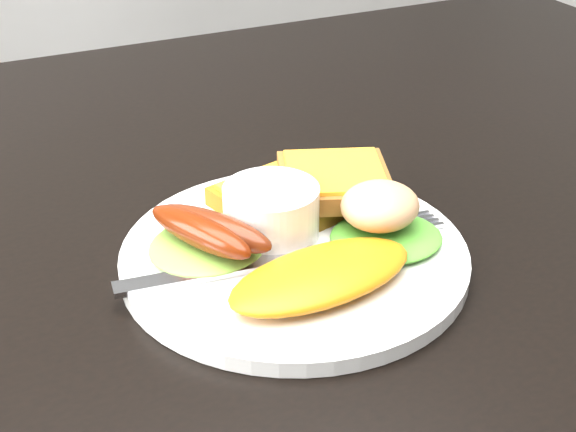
{
  "coord_description": "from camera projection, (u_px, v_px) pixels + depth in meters",
  "views": [
    {
      "loc": [
        -0.23,
        -0.53,
        1.06
      ],
      "look_at": [
        -0.03,
        -0.1,
        0.78
      ],
      "focal_mm": 50.0,
      "sensor_mm": 36.0,
      "label": 1
    }
  ],
  "objects": [
    {
      "name": "dining_table",
      "position": [
        265.0,
        207.0,
        0.66
      ],
      "size": [
        1.2,
        0.8,
        0.04
      ],
      "primitive_type": "cube",
      "color": "black",
      "rests_on": "ground"
    },
    {
      "name": "plate",
      "position": [
        294.0,
        255.0,
        0.55
      ],
      "size": [
        0.24,
        0.24,
        0.01
      ],
      "primitive_type": "cylinder",
      "color": "white",
      "rests_on": "dining_table"
    },
    {
      "name": "lettuce_left",
      "position": [
        209.0,
        244.0,
        0.54
      ],
      "size": [
        0.1,
        0.1,
        0.01
      ],
      "primitive_type": "ellipsoid",
      "rotation": [
        0.0,
        0.0,
        0.32
      ],
      "color": "olive",
      "rests_on": "plate"
    },
    {
      "name": "lettuce_right",
      "position": [
        386.0,
        237.0,
        0.55
      ],
      "size": [
        0.09,
        0.09,
        0.01
      ],
      "primitive_type": "ellipsoid",
      "rotation": [
        0.0,
        0.0,
        -0.24
      ],
      "color": "#2A8F1E",
      "rests_on": "plate"
    },
    {
      "name": "omelette",
      "position": [
        322.0,
        275.0,
        0.5
      ],
      "size": [
        0.14,
        0.08,
        0.02
      ],
      "primitive_type": "ellipsoid",
      "rotation": [
        0.0,
        0.0,
        0.12
      ],
      "color": "orange",
      "rests_on": "plate"
    },
    {
      "name": "sausage_a",
      "position": [
        200.0,
        231.0,
        0.53
      ],
      "size": [
        0.06,
        0.09,
        0.02
      ],
      "primitive_type": "ellipsoid",
      "rotation": [
        0.0,
        0.0,
        0.43
      ],
      "color": "maroon",
      "rests_on": "lettuce_left"
    },
    {
      "name": "sausage_b",
      "position": [
        212.0,
        228.0,
        0.53
      ],
      "size": [
        0.07,
        0.09,
        0.02
      ],
      "primitive_type": "ellipsoid",
      "rotation": [
        0.0,
        0.0,
        0.58
      ],
      "color": "#682F0E",
      "rests_on": "lettuce_left"
    },
    {
      "name": "ramekin",
      "position": [
        271.0,
        213.0,
        0.55
      ],
      "size": [
        0.07,
        0.07,
        0.04
      ],
      "primitive_type": "cylinder",
      "rotation": [
        0.0,
        0.0,
        -0.12
      ],
      "color": "white",
      "rests_on": "plate"
    },
    {
      "name": "toast_a",
      "position": [
        285.0,
        200.0,
        0.59
      ],
      "size": [
        0.1,
        0.1,
        0.01
      ],
      "primitive_type": "cube",
      "rotation": [
        0.0,
        0.0,
        0.26
      ],
      "color": "brown",
      "rests_on": "plate"
    },
    {
      "name": "toast_b",
      "position": [
        334.0,
        181.0,
        0.59
      ],
      "size": [
        0.1,
        0.1,
        0.01
      ],
      "primitive_type": "cube",
      "rotation": [
        0.0,
        0.0,
        -0.37
      ],
      "color": "#95542A",
      "rests_on": "toast_a"
    },
    {
      "name": "potato_salad",
      "position": [
        380.0,
        206.0,
        0.55
      ],
      "size": [
        0.07,
        0.07,
        0.03
      ],
      "primitive_type": "ellipsoid",
      "rotation": [
        0.0,
        0.0,
        0.26
      ],
      "color": "beige",
      "rests_on": "lettuce_right"
    },
    {
      "name": "fork",
      "position": [
        246.0,
        266.0,
        0.53
      ],
      "size": [
        0.17,
        0.04,
        0.0
      ],
      "primitive_type": "cube",
      "rotation": [
        0.0,
        0.0,
        -0.12
      ],
      "color": "#ADAFB7",
      "rests_on": "plate"
    }
  ]
}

